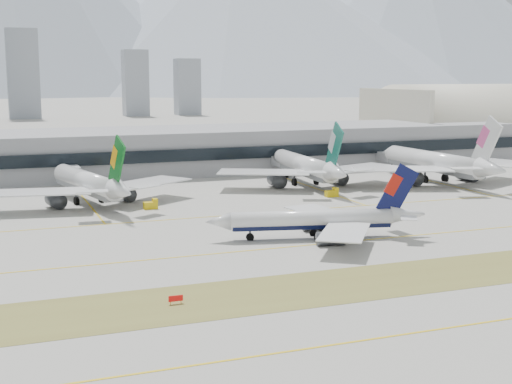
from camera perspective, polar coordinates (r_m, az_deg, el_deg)
name	(u,v)px	position (r m, az deg, el deg)	size (l,w,h in m)	color
ground	(276,242)	(146.65, 1.59, -4.01)	(3000.00, 3000.00, 0.00)	#A4A199
apron_markings	(427,328)	(100.87, 13.51, -10.52)	(360.00, 122.22, 0.06)	olive
taxiing_airliner	(319,220)	(149.79, 5.10, -2.27)	(46.52, 39.82, 15.79)	white
widebody_eva	(90,184)	(193.62, -13.17, 0.62)	(55.21, 54.87, 20.12)	white
widebody_cathay	(307,167)	(221.13, 4.07, 1.99)	(60.08, 58.83, 21.44)	white
widebody_china_air	(438,164)	(233.81, 14.33, 2.22)	(64.23, 62.73, 22.90)	white
terminal	(152,151)	(254.07, -8.29, 3.28)	(280.00, 43.10, 15.00)	gray
hangar	(477,150)	(340.62, 17.25, 3.22)	(91.00, 60.00, 60.00)	beige
hold_sign_left	(176,298)	(108.18, -6.44, -8.46)	(2.20, 0.15, 1.35)	red
gse_b	(151,205)	(184.31, -8.39, -1.02)	(3.55, 2.00, 2.60)	yellow
gse_extra	(400,188)	(213.46, 11.41, 0.30)	(3.55, 2.00, 2.60)	yellow
gse_c	(332,193)	(201.60, 6.11, -0.09)	(3.55, 2.00, 2.60)	yellow
mountain_ridge	(25,0)	(1545.69, -17.97, 14.37)	(2830.00, 1120.00, 470.00)	#9EA8B7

